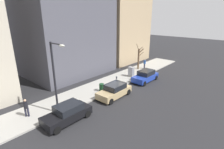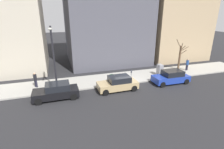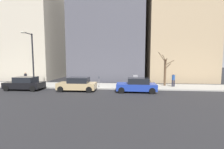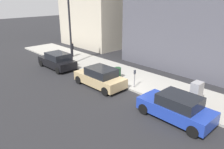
{
  "view_description": "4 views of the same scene",
  "coord_description": "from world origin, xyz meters",
  "px_view_note": "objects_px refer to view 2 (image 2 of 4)",
  "views": [
    {
      "loc": [
        -12.5,
        15.14,
        8.66
      ],
      "look_at": [
        1.36,
        -0.73,
        1.49
      ],
      "focal_mm": 28.0,
      "sensor_mm": 36.0,
      "label": 1
    },
    {
      "loc": [
        -17.05,
        7.38,
        7.83
      ],
      "look_at": [
        1.53,
        1.45,
        0.85
      ],
      "focal_mm": 28.0,
      "sensor_mm": 36.0,
      "label": 2
    },
    {
      "loc": [
        -17.12,
        -3.74,
        3.38
      ],
      "look_at": [
        1.43,
        -2.03,
        1.64
      ],
      "focal_mm": 24.0,
      "sensor_mm": 36.0,
      "label": 3
    },
    {
      "loc": [
        -11.12,
        -10.23,
        6.63
      ],
      "look_at": [
        -0.12,
        1.25,
        0.83
      ],
      "focal_mm": 35.0,
      "sensor_mm": 36.0,
      "label": 4
    }
  ],
  "objects_px": {
    "pedestrian_midblock": "(35,79)",
    "parked_car_blue": "(171,77)",
    "parked_car_black": "(56,91)",
    "streetlamp": "(53,54)",
    "parked_car_tan": "(118,83)",
    "bare_tree": "(180,56)",
    "trash_bin": "(112,78)",
    "pedestrian_near_meter": "(187,64)",
    "parking_meter": "(131,75)",
    "utility_box": "(160,70)",
    "office_block_center": "(104,6)"
  },
  "relations": [
    {
      "from": "parking_meter",
      "to": "pedestrian_midblock",
      "type": "distance_m",
      "value": 10.59
    },
    {
      "from": "parked_car_tan",
      "to": "pedestrian_midblock",
      "type": "bearing_deg",
      "value": 68.89
    },
    {
      "from": "streetlamp",
      "to": "office_block_center",
      "type": "relative_size",
      "value": 0.37
    },
    {
      "from": "streetlamp",
      "to": "bare_tree",
      "type": "relative_size",
      "value": 1.51
    },
    {
      "from": "parked_car_blue",
      "to": "trash_bin",
      "type": "height_order",
      "value": "parked_car_blue"
    },
    {
      "from": "pedestrian_near_meter",
      "to": "streetlamp",
      "type": "bearing_deg",
      "value": -9.43
    },
    {
      "from": "parked_car_tan",
      "to": "bare_tree",
      "type": "height_order",
      "value": "bare_tree"
    },
    {
      "from": "parking_meter",
      "to": "utility_box",
      "type": "relative_size",
      "value": 0.94
    },
    {
      "from": "streetlamp",
      "to": "pedestrian_near_meter",
      "type": "height_order",
      "value": "streetlamp"
    },
    {
      "from": "parked_car_blue",
      "to": "parked_car_tan",
      "type": "height_order",
      "value": "same"
    },
    {
      "from": "parked_car_blue",
      "to": "utility_box",
      "type": "relative_size",
      "value": 2.95
    },
    {
      "from": "utility_box",
      "to": "bare_tree",
      "type": "height_order",
      "value": "bare_tree"
    },
    {
      "from": "parked_car_blue",
      "to": "office_block_center",
      "type": "distance_m",
      "value": 15.6
    },
    {
      "from": "parked_car_blue",
      "to": "parked_car_black",
      "type": "xyz_separation_m",
      "value": [
        0.01,
        12.76,
        0.0
      ]
    },
    {
      "from": "trash_bin",
      "to": "pedestrian_near_meter",
      "type": "height_order",
      "value": "pedestrian_near_meter"
    },
    {
      "from": "parked_car_blue",
      "to": "parked_car_tan",
      "type": "distance_m",
      "value": 6.54
    },
    {
      "from": "parked_car_tan",
      "to": "utility_box",
      "type": "distance_m",
      "value": 6.92
    },
    {
      "from": "utility_box",
      "to": "bare_tree",
      "type": "relative_size",
      "value": 0.33
    },
    {
      "from": "parked_car_blue",
      "to": "pedestrian_near_meter",
      "type": "distance_m",
      "value": 5.59
    },
    {
      "from": "streetlamp",
      "to": "trash_bin",
      "type": "height_order",
      "value": "streetlamp"
    },
    {
      "from": "parking_meter",
      "to": "bare_tree",
      "type": "bearing_deg",
      "value": -75.58
    },
    {
      "from": "parked_car_blue",
      "to": "bare_tree",
      "type": "height_order",
      "value": "bare_tree"
    },
    {
      "from": "utility_box",
      "to": "trash_bin",
      "type": "distance_m",
      "value": 6.59
    },
    {
      "from": "parked_car_black",
      "to": "trash_bin",
      "type": "height_order",
      "value": "parked_car_black"
    },
    {
      "from": "trash_bin",
      "to": "parked_car_blue",
      "type": "bearing_deg",
      "value": -106.68
    },
    {
      "from": "parked_car_black",
      "to": "parking_meter",
      "type": "xyz_separation_m",
      "value": [
        1.52,
        -8.39,
        0.24
      ]
    },
    {
      "from": "parked_car_black",
      "to": "parking_meter",
      "type": "relative_size",
      "value": 3.11
    },
    {
      "from": "utility_box",
      "to": "parking_meter",
      "type": "bearing_deg",
      "value": 101.05
    },
    {
      "from": "streetlamp",
      "to": "bare_tree",
      "type": "xyz_separation_m",
      "value": [
        2.28,
        -16.52,
        -1.98
      ]
    },
    {
      "from": "parked_car_tan",
      "to": "trash_bin",
      "type": "relative_size",
      "value": 4.69
    },
    {
      "from": "pedestrian_near_meter",
      "to": "parked_car_tan",
      "type": "bearing_deg",
      "value": -0.06
    },
    {
      "from": "parked_car_tan",
      "to": "parking_meter",
      "type": "height_order",
      "value": "parked_car_tan"
    },
    {
      "from": "streetlamp",
      "to": "pedestrian_near_meter",
      "type": "distance_m",
      "value": 17.71
    },
    {
      "from": "parked_car_black",
      "to": "streetlamp",
      "type": "relative_size",
      "value": 0.65
    },
    {
      "from": "bare_tree",
      "to": "trash_bin",
      "type": "bearing_deg",
      "value": 99.05
    },
    {
      "from": "trash_bin",
      "to": "pedestrian_midblock",
      "type": "distance_m",
      "value": 8.35
    },
    {
      "from": "parked_car_black",
      "to": "office_block_center",
      "type": "xyz_separation_m",
      "value": [
        12.64,
        -8.33,
        8.0
      ]
    },
    {
      "from": "parked_car_blue",
      "to": "office_block_center",
      "type": "relative_size",
      "value": 0.24
    },
    {
      "from": "parking_meter",
      "to": "trash_bin",
      "type": "xyz_separation_m",
      "value": [
        0.45,
        2.22,
        -0.38
      ]
    },
    {
      "from": "parked_car_tan",
      "to": "parked_car_black",
      "type": "height_order",
      "value": "same"
    },
    {
      "from": "utility_box",
      "to": "streetlamp",
      "type": "height_order",
      "value": "streetlamp"
    },
    {
      "from": "parking_meter",
      "to": "utility_box",
      "type": "xyz_separation_m",
      "value": [
        0.85,
        -4.35,
        -0.13
      ]
    },
    {
      "from": "trash_bin",
      "to": "parked_car_black",
      "type": "bearing_deg",
      "value": 107.7
    },
    {
      "from": "parked_car_black",
      "to": "parking_meter",
      "type": "distance_m",
      "value": 8.53
    },
    {
      "from": "office_block_center",
      "to": "parking_meter",
      "type": "bearing_deg",
      "value": -179.73
    },
    {
      "from": "trash_bin",
      "to": "pedestrian_near_meter",
      "type": "distance_m",
      "value": 11.36
    },
    {
      "from": "pedestrian_midblock",
      "to": "parked_car_blue",
      "type": "bearing_deg",
      "value": -141.84
    },
    {
      "from": "streetlamp",
      "to": "trash_bin",
      "type": "xyz_separation_m",
      "value": [
        0.62,
        -6.09,
        -3.42
      ]
    },
    {
      "from": "parked_car_black",
      "to": "utility_box",
      "type": "relative_size",
      "value": 2.94
    },
    {
      "from": "parked_car_black",
      "to": "trash_bin",
      "type": "distance_m",
      "value": 6.48
    }
  ]
}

